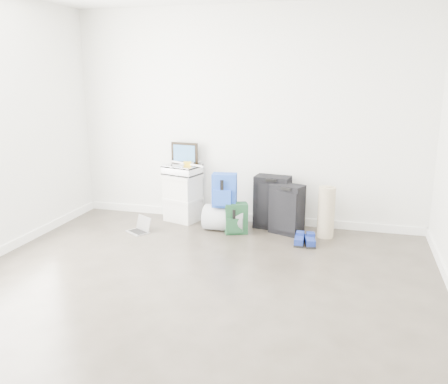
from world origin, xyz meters
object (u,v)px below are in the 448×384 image
(duffel_bag, at_px, (225,218))
(carry_on, at_px, (287,209))
(large_suitcase, at_px, (272,202))
(boxes_stack, at_px, (183,197))
(laptop, at_px, (140,228))
(briefcase, at_px, (182,170))

(duffel_bag, distance_m, carry_on, 0.77)
(large_suitcase, bearing_deg, boxes_stack, -173.06)
(large_suitcase, distance_m, carry_on, 0.27)
(carry_on, distance_m, laptop, 1.80)
(laptop, bearing_deg, duffel_bag, 50.78)
(duffel_bag, bearing_deg, carry_on, 7.68)
(briefcase, xyz_separation_m, laptop, (-0.34, -0.59, -0.63))
(boxes_stack, relative_size, laptop, 1.89)
(carry_on, relative_size, laptop, 1.86)
(boxes_stack, distance_m, duffel_bag, 0.71)
(large_suitcase, xyz_separation_m, carry_on, (0.21, -0.17, -0.03))
(large_suitcase, bearing_deg, duffel_bag, -147.61)
(laptop, bearing_deg, carry_on, 45.89)
(duffel_bag, relative_size, large_suitcase, 0.77)
(boxes_stack, distance_m, large_suitcase, 1.18)
(laptop, bearing_deg, briefcase, 91.86)
(duffel_bag, relative_size, laptop, 1.57)
(boxes_stack, height_order, duffel_bag, boxes_stack)
(briefcase, height_order, large_suitcase, briefcase)
(boxes_stack, distance_m, laptop, 0.73)
(large_suitcase, xyz_separation_m, laptop, (-1.53, -0.59, -0.29))
(duffel_bag, bearing_deg, boxes_stack, 158.95)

